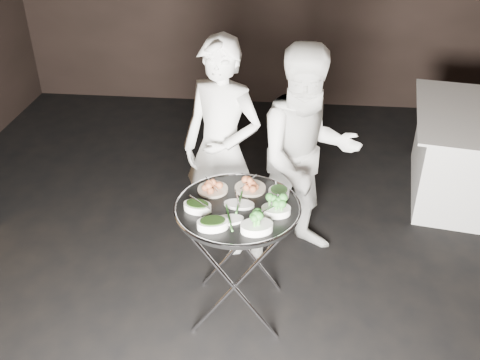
# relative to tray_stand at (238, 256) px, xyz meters

# --- Properties ---
(floor) EXTENTS (6.00, 7.00, 0.05)m
(floor) POSITION_rel_tray_stand_xyz_m (0.09, 0.06, -0.50)
(floor) COLOR black
(floor) RESTS_ON ground
(tray_stand) EXTENTS (0.57, 0.48, 0.84)m
(tray_stand) POSITION_rel_tray_stand_xyz_m (0.00, 0.00, 0.00)
(tray_stand) COLOR silver
(tray_stand) RESTS_ON floor
(serving_tray) EXTENTS (0.77, 0.77, 0.04)m
(serving_tray) POSITION_rel_tray_stand_xyz_m (0.00, -0.00, 0.38)
(serving_tray) COLOR black
(serving_tray) RESTS_ON tray_stand
(potato_plate_a) EXTENTS (0.20, 0.20, 0.07)m
(potato_plate_a) POSITION_rel_tray_stand_xyz_m (-0.17, 0.16, 0.42)
(potato_plate_a) COLOR beige
(potato_plate_a) RESTS_ON serving_tray
(potato_plate_b) EXTENTS (0.20, 0.20, 0.07)m
(potato_plate_b) POSITION_rel_tray_stand_xyz_m (0.06, 0.20, 0.42)
(potato_plate_b) COLOR beige
(potato_plate_b) RESTS_ON serving_tray
(greens_bowl) EXTENTS (0.13, 0.13, 0.08)m
(greens_bowl) POSITION_rel_tray_stand_xyz_m (0.24, 0.13, 0.42)
(greens_bowl) COLOR white
(greens_bowl) RESTS_ON serving_tray
(asparagus_plate_a) EXTENTS (0.19, 0.11, 0.04)m
(asparagus_plate_a) POSITION_rel_tray_stand_xyz_m (0.01, 0.01, 0.40)
(asparagus_plate_a) COLOR white
(asparagus_plate_a) RESTS_ON serving_tray
(asparagus_plate_b) EXTENTS (0.19, 0.13, 0.03)m
(asparagus_plate_b) POSITION_rel_tray_stand_xyz_m (-0.03, -0.15, 0.40)
(asparagus_plate_b) COLOR white
(asparagus_plate_b) RESTS_ON serving_tray
(spinach_bowl_a) EXTENTS (0.19, 0.14, 0.07)m
(spinach_bowl_a) POSITION_rel_tray_stand_xyz_m (-0.23, -0.06, 0.42)
(spinach_bowl_a) COLOR white
(spinach_bowl_a) RESTS_ON serving_tray
(spinach_bowl_b) EXTENTS (0.20, 0.15, 0.07)m
(spinach_bowl_b) POSITION_rel_tray_stand_xyz_m (-0.12, -0.23, 0.42)
(spinach_bowl_b) COLOR white
(spinach_bowl_b) RESTS_ON serving_tray
(broccoli_bowl_a) EXTENTS (0.18, 0.14, 0.07)m
(broccoli_bowl_a) POSITION_rel_tray_stand_xyz_m (0.23, -0.05, 0.42)
(broccoli_bowl_a) COLOR white
(broccoli_bowl_a) RESTS_ON serving_tray
(broccoli_bowl_b) EXTENTS (0.21, 0.18, 0.08)m
(broccoli_bowl_b) POSITION_rel_tray_stand_xyz_m (0.13, -0.23, 0.42)
(broccoli_bowl_b) COLOR white
(broccoli_bowl_b) RESTS_ON serving_tray
(serving_utensils) EXTENTS (0.58, 0.42, 0.01)m
(serving_utensils) POSITION_rel_tray_stand_xyz_m (0.02, 0.07, 0.44)
(serving_utensils) COLOR silver
(serving_utensils) RESTS_ON serving_tray
(waiter_left) EXTENTS (0.71, 0.59, 1.66)m
(waiter_left) POSITION_rel_tray_stand_xyz_m (-0.19, 0.73, 0.36)
(waiter_left) COLOR white
(waiter_left) RESTS_ON floor
(waiter_right) EXTENTS (0.96, 0.85, 1.64)m
(waiter_right) POSITION_rel_tray_stand_xyz_m (0.42, 0.71, 0.35)
(waiter_right) COLOR white
(waiter_right) RESTS_ON floor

